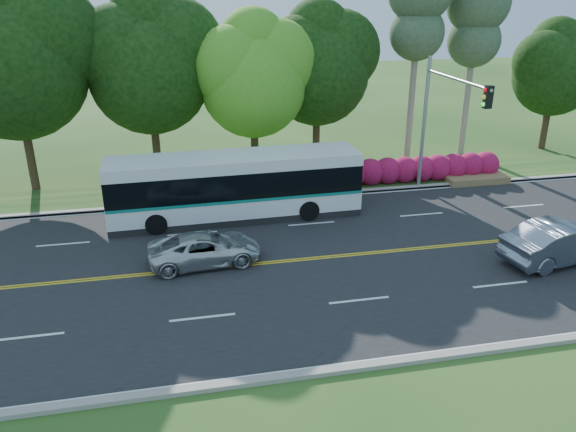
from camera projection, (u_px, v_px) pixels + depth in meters
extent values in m
plane|color=#1F4517|center=(344.00, 256.00, 23.09)|extent=(120.00, 120.00, 0.00)
cube|color=black|center=(344.00, 256.00, 23.09)|extent=(60.00, 14.00, 0.02)
cube|color=gray|center=(304.00, 195.00, 29.53)|extent=(60.00, 0.30, 0.15)
cube|color=gray|center=(414.00, 360.00, 16.59)|extent=(60.00, 0.30, 0.15)
cube|color=#1F4517|center=(296.00, 184.00, 31.21)|extent=(60.00, 4.00, 0.10)
cube|color=gold|center=(344.00, 256.00, 23.01)|extent=(57.00, 0.10, 0.00)
cube|color=gold|center=(343.00, 255.00, 23.15)|extent=(57.00, 0.10, 0.00)
cube|color=silver|center=(28.00, 337.00, 17.76)|extent=(2.20, 0.12, 0.00)
cube|color=silver|center=(203.00, 317.00, 18.79)|extent=(2.20, 0.12, 0.00)
cube|color=silver|center=(359.00, 300.00, 19.82)|extent=(2.20, 0.12, 0.00)
cube|color=silver|center=(500.00, 284.00, 20.85)|extent=(2.20, 0.12, 0.00)
cube|color=silver|center=(63.00, 244.00, 24.09)|extent=(2.20, 0.12, 0.00)
cube|color=silver|center=(192.00, 233.00, 25.12)|extent=(2.20, 0.12, 0.00)
cube|color=silver|center=(311.00, 224.00, 26.15)|extent=(2.20, 0.12, 0.00)
cube|color=silver|center=(421.00, 214.00, 27.19)|extent=(2.20, 0.12, 0.00)
cube|color=silver|center=(523.00, 206.00, 28.22)|extent=(2.20, 0.12, 0.00)
cube|color=silver|center=(305.00, 198.00, 29.28)|extent=(57.00, 0.12, 0.00)
cube|color=silver|center=(410.00, 355.00, 16.88)|extent=(57.00, 0.12, 0.00)
cylinder|color=#2F2215|center=(30.00, 155.00, 29.65)|extent=(0.44, 0.44, 3.96)
sphere|color=black|center=(14.00, 68.00, 27.93)|extent=(7.20, 7.20, 7.20)
sphere|color=black|center=(45.00, 37.00, 27.96)|extent=(5.76, 5.76, 5.76)
sphere|color=black|center=(8.00, 10.00, 27.28)|extent=(4.68, 4.68, 4.68)
cylinder|color=#2F2215|center=(156.00, 147.00, 31.85)|extent=(0.44, 0.44, 3.60)
sphere|color=black|center=(150.00, 73.00, 30.28)|extent=(6.60, 6.60, 6.60)
sphere|color=black|center=(175.00, 47.00, 30.32)|extent=(5.28, 5.28, 5.28)
sphere|color=black|center=(122.00, 52.00, 29.40)|extent=(4.95, 4.95, 4.95)
sphere|color=black|center=(147.00, 24.00, 29.71)|extent=(4.29, 4.29, 4.29)
cylinder|color=#2F2215|center=(255.00, 149.00, 32.05)|extent=(0.44, 0.44, 3.24)
sphere|color=green|center=(253.00, 85.00, 30.65)|extent=(5.80, 5.80, 5.80)
sphere|color=green|center=(276.00, 62.00, 30.72)|extent=(4.64, 4.64, 4.64)
sphere|color=green|center=(232.00, 67.00, 29.86)|extent=(4.35, 4.35, 4.35)
sphere|color=green|center=(253.00, 42.00, 30.20)|extent=(3.77, 3.77, 3.77)
cylinder|color=#2F2215|center=(316.00, 138.00, 34.12)|extent=(0.44, 0.44, 3.42)
sphere|color=black|center=(317.00, 74.00, 32.66)|extent=(6.00, 6.00, 6.00)
sphere|color=black|center=(339.00, 51.00, 32.73)|extent=(4.80, 4.80, 4.80)
sphere|color=black|center=(298.00, 56.00, 31.85)|extent=(4.50, 4.50, 4.50)
sphere|color=black|center=(318.00, 33.00, 32.18)|extent=(3.90, 3.90, 3.90)
cylinder|color=gray|center=(413.00, 81.00, 34.03)|extent=(0.40, 0.40, 9.80)
sphere|color=#3C5333|center=(417.00, 33.00, 32.95)|extent=(3.23, 3.23, 3.23)
cylinder|color=gray|center=(469.00, 84.00, 35.36)|extent=(0.40, 0.40, 9.10)
sphere|color=#3C5333|center=(474.00, 41.00, 34.37)|extent=(3.23, 3.23, 3.23)
sphere|color=#3C5333|center=(478.00, 2.00, 33.52)|extent=(3.80, 3.80, 3.80)
cylinder|color=#2F2215|center=(545.00, 126.00, 37.64)|extent=(0.44, 0.44, 3.06)
sphere|color=black|center=(554.00, 75.00, 36.36)|extent=(5.20, 5.20, 5.20)
sphere|color=black|center=(570.00, 58.00, 36.46)|extent=(4.16, 4.16, 4.16)
sphere|color=black|center=(544.00, 62.00, 35.64)|extent=(3.90, 3.90, 3.90)
sphere|color=black|center=(557.00, 43.00, 36.00)|extent=(3.38, 3.38, 3.38)
sphere|color=maroon|center=(353.00, 173.00, 30.78)|extent=(1.50, 1.50, 1.50)
sphere|color=maroon|center=(370.00, 172.00, 30.97)|extent=(1.50, 1.50, 1.50)
sphere|color=maroon|center=(387.00, 171.00, 31.16)|extent=(1.50, 1.50, 1.50)
sphere|color=maroon|center=(404.00, 170.00, 31.35)|extent=(1.50, 1.50, 1.50)
sphere|color=maroon|center=(421.00, 169.00, 31.54)|extent=(1.50, 1.50, 1.50)
sphere|color=maroon|center=(437.00, 168.00, 31.72)|extent=(1.50, 1.50, 1.50)
sphere|color=maroon|center=(454.00, 167.00, 31.91)|extent=(1.50, 1.50, 1.50)
sphere|color=maroon|center=(470.00, 165.00, 32.10)|extent=(1.50, 1.50, 1.50)
sphere|color=maroon|center=(486.00, 164.00, 32.29)|extent=(1.50, 1.50, 1.50)
cube|color=brown|center=(476.00, 179.00, 31.59)|extent=(3.50, 1.40, 0.40)
cylinder|color=#999CA1|center=(424.00, 125.00, 29.58)|extent=(0.20, 0.20, 7.00)
cylinder|color=#999CA1|center=(457.00, 79.00, 25.79)|extent=(0.14, 6.00, 0.14)
cube|color=black|center=(488.00, 97.00, 23.37)|extent=(0.32, 0.28, 0.95)
sphere|color=red|center=(485.00, 90.00, 23.23)|extent=(0.18, 0.18, 0.18)
sphere|color=yellow|center=(484.00, 97.00, 23.34)|extent=(0.18, 0.18, 0.18)
sphere|color=#19D833|center=(483.00, 104.00, 23.45)|extent=(0.18, 0.18, 0.18)
cube|color=white|center=(236.00, 201.00, 26.58)|extent=(11.77, 2.80, 0.97)
cube|color=black|center=(235.00, 179.00, 26.17)|extent=(11.71, 2.84, 1.21)
cube|color=white|center=(234.00, 161.00, 25.83)|extent=(11.77, 2.80, 0.54)
cube|color=#0D7768|center=(236.00, 192.00, 26.42)|extent=(11.71, 2.85, 0.14)
cube|color=black|center=(105.00, 187.00, 24.90)|extent=(0.12, 2.29, 1.66)
cube|color=#19E54C|center=(102.00, 167.00, 24.54)|extent=(0.09, 1.49, 0.21)
cube|color=black|center=(236.00, 214.00, 26.83)|extent=(11.77, 2.70, 0.34)
cylinder|color=black|center=(156.00, 224.00, 24.87)|extent=(0.98, 0.30, 0.98)
cylinder|color=black|center=(155.00, 205.00, 26.97)|extent=(0.98, 0.30, 0.98)
cylinder|color=black|center=(309.00, 211.00, 26.36)|extent=(0.98, 0.30, 0.98)
cylinder|color=black|center=(297.00, 194.00, 28.46)|extent=(0.98, 0.30, 0.98)
imported|color=slate|center=(562.00, 242.00, 22.34)|extent=(5.27, 2.59, 1.66)
imported|color=silver|center=(205.00, 249.00, 22.25)|extent=(4.63, 2.45, 1.24)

